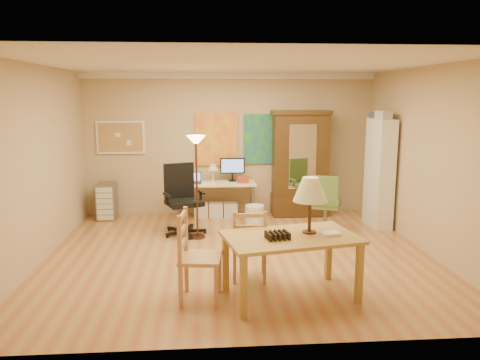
{
  "coord_description": "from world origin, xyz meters",
  "views": [
    {
      "loc": [
        -0.47,
        -6.45,
        2.28
      ],
      "look_at": [
        0.03,
        0.3,
        1.05
      ],
      "focal_mm": 35.0,
      "sensor_mm": 36.0,
      "label": 1
    }
  ],
  "objects": [
    {
      "name": "floor",
      "position": [
        0.0,
        0.0,
        0.0
      ],
      "size": [
        5.5,
        5.5,
        0.0
      ],
      "primitive_type": "plane",
      "color": "#A5613A",
      "rests_on": "ground"
    },
    {
      "name": "crown_molding",
      "position": [
        0.0,
        2.46,
        2.64
      ],
      "size": [
        5.5,
        0.08,
        0.12
      ],
      "primitive_type": "cube",
      "color": "white",
      "rests_on": "floor"
    },
    {
      "name": "corkboard",
      "position": [
        -2.05,
        2.47,
        1.5
      ],
      "size": [
        0.9,
        0.04,
        0.62
      ],
      "primitive_type": "cube",
      "color": "tan",
      "rests_on": "floor"
    },
    {
      "name": "art_panel_left",
      "position": [
        -0.25,
        2.47,
        1.45
      ],
      "size": [
        0.8,
        0.04,
        1.0
      ],
      "primitive_type": "cube",
      "color": "yellow",
      "rests_on": "floor"
    },
    {
      "name": "art_panel_right",
      "position": [
        0.65,
        2.47,
        1.45
      ],
      "size": [
        0.75,
        0.04,
        0.95
      ],
      "primitive_type": "cube",
      "color": "#215D87",
      "rests_on": "floor"
    },
    {
      "name": "dining_table",
      "position": [
        0.56,
        -1.44,
        0.87
      ],
      "size": [
        1.61,
        1.16,
        1.37
      ],
      "color": "olive",
      "rests_on": "floor"
    },
    {
      "name": "ladder_chair_back",
      "position": [
        0.06,
        -0.91,
        0.43
      ],
      "size": [
        0.45,
        0.43,
        0.91
      ],
      "color": "#A08049",
      "rests_on": "floor"
    },
    {
      "name": "ladder_chair_left",
      "position": [
        -0.57,
        -1.44,
        0.48
      ],
      "size": [
        0.51,
        0.53,
        1.03
      ],
      "color": "#A08049",
      "rests_on": "floor"
    },
    {
      "name": "torchiere_lamp",
      "position": [
        -0.61,
        0.89,
        1.33
      ],
      "size": [
        0.3,
        0.3,
        1.66
      ],
      "color": "#3F2519",
      "rests_on": "floor"
    },
    {
      "name": "computer_desk",
      "position": [
        -0.26,
        2.15,
        0.41
      ],
      "size": [
        1.48,
        0.65,
        1.12
      ],
      "color": "beige",
      "rests_on": "floor"
    },
    {
      "name": "office_chair_black",
      "position": [
        -0.84,
        1.14,
        0.31
      ],
      "size": [
        0.72,
        0.72,
        1.16
      ],
      "color": "black",
      "rests_on": "floor"
    },
    {
      "name": "office_chair_green",
      "position": [
        1.53,
        1.06,
        0.26
      ],
      "size": [
        0.61,
        0.61,
        0.98
      ],
      "color": "slate",
      "rests_on": "floor"
    },
    {
      "name": "drawer_cart",
      "position": [
        -2.31,
        2.18,
        0.34
      ],
      "size": [
        0.34,
        0.41,
        0.68
      ],
      "color": "slate",
      "rests_on": "floor"
    },
    {
      "name": "armoire",
      "position": [
        1.32,
        2.24,
        0.87
      ],
      "size": [
        1.09,
        0.52,
        2.0
      ],
      "color": "#321E0D",
      "rests_on": "floor"
    },
    {
      "name": "bookshelf",
      "position": [
        2.55,
        1.37,
        0.94
      ],
      "size": [
        0.28,
        0.75,
        1.88
      ],
      "color": "white",
      "rests_on": "floor"
    },
    {
      "name": "wastebin",
      "position": [
        0.37,
        1.36,
        0.2
      ],
      "size": [
        0.33,
        0.33,
        0.41
      ],
      "primitive_type": "cylinder",
      "color": "silver",
      "rests_on": "floor"
    }
  ]
}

